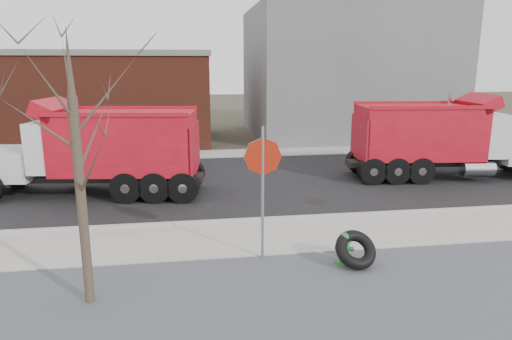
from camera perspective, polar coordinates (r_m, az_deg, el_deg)
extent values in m
plane|color=#383328|center=(12.02, -2.21, -9.07)|extent=(120.00, 120.00, 0.00)
cube|color=slate|center=(8.90, 0.43, -17.43)|extent=(60.00, 5.00, 0.03)
cube|color=#9E9B93|center=(12.24, -2.34, -8.51)|extent=(60.00, 2.50, 0.06)
cube|color=#9E9B93|center=(13.45, -2.95, -6.39)|extent=(60.00, 0.15, 0.11)
cube|color=black|center=(17.99, -4.45, -1.52)|extent=(60.00, 9.40, 0.02)
cube|color=#9E9B93|center=(23.54, -5.48, 2.00)|extent=(60.00, 2.00, 0.06)
cube|color=slate|center=(30.82, 11.01, 11.86)|extent=(12.00, 10.00, 8.00)
cube|color=maroon|center=(29.49, -26.16, 7.81)|extent=(20.00, 8.00, 5.00)
cube|color=slate|center=(29.42, -26.69, 12.94)|extent=(20.20, 8.20, 0.30)
cylinder|color=#382D23|center=(9.06, -20.96, -4.04)|extent=(0.18, 0.18, 4.00)
cone|color=#382D23|center=(8.70, -22.38, 12.57)|extent=(0.14, 0.14, 1.20)
cylinder|color=#2D773B|center=(11.00, 10.90, -11.35)|extent=(0.42, 0.42, 0.06)
cylinder|color=#2D773B|center=(10.88, 10.97, -9.99)|extent=(0.22, 0.22, 0.57)
cylinder|color=#2D773B|center=(10.79, 11.03, -8.74)|extent=(0.28, 0.28, 0.05)
sphere|color=#2D773B|center=(10.75, 11.05, -8.28)|extent=(0.23, 0.23, 0.23)
cylinder|color=#2D773B|center=(10.72, 11.07, -7.81)|extent=(0.05, 0.05, 0.06)
cylinder|color=#2D773B|center=(10.86, 10.13, -9.51)|extent=(0.15, 0.14, 0.10)
cylinder|color=#2D773B|center=(10.84, 11.84, -9.64)|extent=(0.15, 0.14, 0.10)
cylinder|color=#2D773B|center=(10.71, 10.91, -9.99)|extent=(0.18, 0.16, 0.14)
torus|color=black|center=(10.76, 12.36, -9.69)|extent=(1.06, 0.99, 0.86)
cylinder|color=gray|center=(10.53, 0.84, -3.15)|extent=(0.07, 0.07, 3.18)
cylinder|color=#A11D0B|center=(10.31, 0.85, 1.71)|extent=(0.86, 0.06, 0.86)
cube|color=black|center=(20.10, 22.55, 0.90)|extent=(8.09, 1.58, 0.21)
cube|color=silver|center=(20.48, 25.96, 4.12)|extent=(1.70, 2.30, 1.69)
cube|color=black|center=(20.79, 27.91, 5.35)|extent=(0.23, 1.88, 0.75)
cube|color=#B70F1E|center=(19.39, 19.60, 4.53)|extent=(4.90, 2.69, 2.07)
cylinder|color=silver|center=(20.82, 22.84, 5.72)|extent=(0.14, 0.14, 2.26)
cylinder|color=black|center=(22.60, 29.07, 1.24)|extent=(1.06, 0.38, 1.04)
cylinder|color=black|center=(20.05, 15.35, 1.12)|extent=(1.06, 0.38, 1.04)
cylinder|color=black|center=(18.39, 17.10, -0.05)|extent=(1.06, 0.38, 1.04)
cube|color=black|center=(17.05, -19.68, -0.90)|extent=(7.75, 1.89, 0.21)
cube|color=silver|center=(18.13, -28.68, 0.71)|extent=(2.31, 2.11, 1.04)
cube|color=silver|center=(17.20, -23.32, 2.91)|extent=(1.80, 2.36, 1.70)
cube|color=black|center=(17.43, -25.74, 4.38)|extent=(0.31, 1.88, 0.76)
cube|color=#B70F1E|center=(16.44, -15.96, 3.39)|extent=(4.99, 2.90, 2.08)
cylinder|color=silver|center=(16.00, -21.85, 3.90)|extent=(0.15, 0.15, 2.27)
cylinder|color=black|center=(19.22, -27.62, -0.42)|extent=(1.07, 0.42, 1.04)
cylinder|color=black|center=(15.59, -12.49, -2.07)|extent=(1.07, 0.42, 1.04)
cylinder|color=black|center=(17.32, -11.29, -0.51)|extent=(1.07, 0.42, 1.04)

